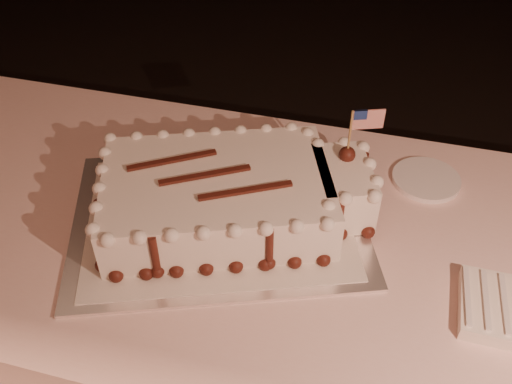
% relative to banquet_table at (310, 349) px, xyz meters
% --- Properties ---
extents(room_shell, '(6.10, 8.10, 2.90)m').
position_rel_banquet_table_xyz_m(room_shell, '(0.00, -0.60, 1.02)').
color(room_shell, black).
rests_on(room_shell, ground).
extents(banquet_table, '(2.40, 0.80, 0.75)m').
position_rel_banquet_table_xyz_m(banquet_table, '(0.00, 0.00, 0.00)').
color(banquet_table, '#FFD0C5').
rests_on(banquet_table, ground).
extents(cake_board, '(0.71, 0.62, 0.01)m').
position_rel_banquet_table_xyz_m(cake_board, '(-0.22, 0.01, 0.38)').
color(cake_board, white).
rests_on(cake_board, banquet_table).
extents(doily, '(0.64, 0.56, 0.00)m').
position_rel_banquet_table_xyz_m(doily, '(-0.22, 0.01, 0.38)').
color(doily, white).
rests_on(doily, cake_board).
extents(sheet_cake, '(0.58, 0.44, 0.22)m').
position_rel_banquet_table_xyz_m(sheet_cake, '(-0.19, 0.02, 0.44)').
color(sheet_cake, white).
rests_on(sheet_cake, doily).
extents(side_plate, '(0.15, 0.15, 0.01)m').
position_rel_banquet_table_xyz_m(side_plate, '(0.19, 0.24, 0.38)').
color(side_plate, white).
rests_on(side_plate, banquet_table).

